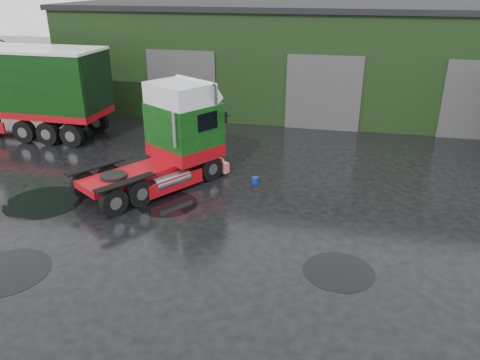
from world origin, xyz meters
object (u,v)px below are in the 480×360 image
(warehouse, at_px, (330,55))
(wash_bucket, at_px, (255,180))
(hero_tractor, at_px, (147,140))
(tree_back_a, at_px, (242,15))
(tree_back_b, at_px, (438,32))

(warehouse, xyz_separation_m, wash_bucket, (-2.13, -14.13, -3.03))
(hero_tractor, relative_size, tree_back_a, 0.68)
(tree_back_a, bearing_deg, warehouse, -51.34)
(warehouse, distance_m, tree_back_b, 12.82)
(tree_back_a, xyz_separation_m, tree_back_b, (16.00, 0.00, -1.00))
(hero_tractor, distance_m, tree_back_a, 25.72)
(tree_back_b, bearing_deg, hero_tractor, -118.93)
(tree_back_b, bearing_deg, tree_back_a, 180.00)
(wash_bucket, xyz_separation_m, tree_back_a, (-5.87, 24.13, 4.62))
(wash_bucket, bearing_deg, hero_tractor, -160.91)
(hero_tractor, distance_m, wash_bucket, 4.59)
(wash_bucket, relative_size, tree_back_b, 0.04)
(warehouse, relative_size, tree_back_a, 3.41)
(warehouse, xyz_separation_m, tree_back_a, (-8.00, 10.00, 1.59))
(hero_tractor, bearing_deg, warehouse, 101.27)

